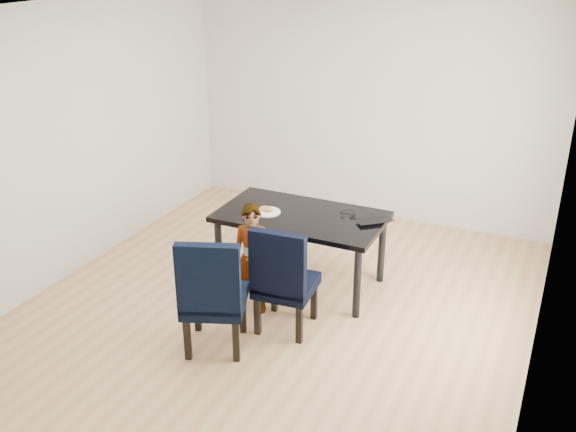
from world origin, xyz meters
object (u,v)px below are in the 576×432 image
at_px(child, 253,259).
at_px(plate, 268,212).
at_px(chair_left, 214,291).
at_px(laptop, 373,219).
at_px(chair_right, 286,276).
at_px(dining_table, 301,249).

distance_m(child, plate, 0.61).
distance_m(chair_left, laptop, 1.71).
height_order(chair_left, chair_right, chair_left).
xyz_separation_m(dining_table, chair_left, (-0.21, -1.29, 0.15)).
distance_m(chair_left, plate, 1.22).
relative_size(child, laptop, 3.03).
bearing_deg(child, plate, 86.72).
height_order(dining_table, chair_right, chair_right).
height_order(chair_right, laptop, chair_right).
bearing_deg(dining_table, child, -106.30).
distance_m(dining_table, child, 0.69).
xyz_separation_m(chair_right, laptop, (0.47, 0.92, 0.26)).
bearing_deg(child, dining_table, 58.04).
bearing_deg(dining_table, laptop, 11.93).
bearing_deg(plate, child, -77.62).
height_order(plate, laptop, laptop).
height_order(chair_left, laptop, chair_left).
xyz_separation_m(chair_right, child, (-0.40, 0.13, 0.02)).
distance_m(chair_right, plate, 0.89).
distance_m(chair_left, child, 0.64).
bearing_deg(dining_table, chair_right, -75.19).
bearing_deg(plate, chair_left, -85.20).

